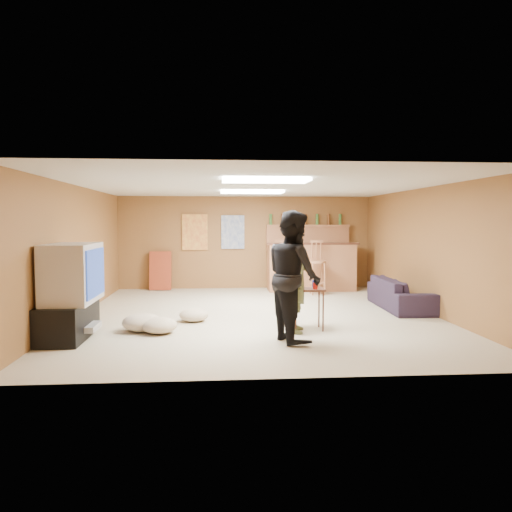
{
  "coord_description": "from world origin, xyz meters",
  "views": [
    {
      "loc": [
        -0.68,
        -8.44,
        1.6
      ],
      "look_at": [
        0.0,
        0.2,
        1.0
      ],
      "focal_mm": 35.0,
      "sensor_mm": 36.0,
      "label": 1
    }
  ],
  "objects": [
    {
      "name": "cushion_mid",
      "position": [
        -1.06,
        -0.48,
        0.1
      ],
      "size": [
        0.55,
        0.55,
        0.21
      ],
      "primitive_type": "ellipsoid",
      "rotation": [
        0.0,
        0.0,
        -0.21
      ],
      "color": "tan",
      "rests_on": "ground"
    },
    {
      "name": "dvd_box",
      "position": [
        -2.5,
        -1.5,
        0.15
      ],
      "size": [
        0.35,
        0.5,
        0.08
      ],
      "primitive_type": "cube",
      "color": "#B2B2B7",
      "rests_on": "tv_stand"
    },
    {
      "name": "ground",
      "position": [
        0.0,
        0.0,
        0.0
      ],
      "size": [
        7.0,
        7.0,
        0.0
      ],
      "primitive_type": "plane",
      "color": "tan",
      "rests_on": "ground"
    },
    {
      "name": "bar_stool_right",
      "position": [
        1.52,
        2.31,
        0.54
      ],
      "size": [
        0.35,
        0.35,
        1.07
      ],
      "primitive_type": null,
      "rotation": [
        0.0,
        0.0,
        0.02
      ],
      "color": "#985B37",
      "rests_on": "ground"
    },
    {
      "name": "bar_stool_left",
      "position": [
        0.77,
        2.61,
        0.6
      ],
      "size": [
        0.45,
        0.45,
        1.21
      ],
      "primitive_type": null,
      "rotation": [
        0.0,
        0.0,
        0.19
      ],
      "color": "#985B37",
      "rests_on": "ground"
    },
    {
      "name": "folding_chair_stack",
      "position": [
        -2.0,
        3.3,
        0.45
      ],
      "size": [
        0.5,
        0.26,
        0.91
      ],
      "primitive_type": "cube",
      "rotation": [
        -0.14,
        0.0,
        0.0
      ],
      "color": "maroon",
      "rests_on": "ground"
    },
    {
      "name": "bar_shelf",
      "position": [
        1.5,
        3.4,
        1.5
      ],
      "size": [
        2.0,
        0.18,
        0.05
      ],
      "primitive_type": "cube",
      "color": "#985B37",
      "rests_on": "bar_backing"
    },
    {
      "name": "bottle_row",
      "position": [
        1.44,
        3.38,
        1.65
      ],
      "size": [
        1.76,
        0.08,
        0.26
      ],
      "primitive_type": null,
      "color": "#3F7233",
      "rests_on": "bar_shelf"
    },
    {
      "name": "sofa",
      "position": [
        2.7,
        0.42,
        0.28
      ],
      "size": [
        0.81,
        1.93,
        0.56
      ],
      "primitive_type": "imported",
      "rotation": [
        0.0,
        0.0,
        1.54
      ],
      "color": "black",
      "rests_on": "ground"
    },
    {
      "name": "poster_right",
      "position": [
        -0.3,
        3.46,
        1.35
      ],
      "size": [
        0.55,
        0.03,
        0.8
      ],
      "primitive_type": "cube",
      "color": "#334C99",
      "rests_on": "wall_back"
    },
    {
      "name": "tray_table",
      "position": [
        0.66,
        -1.22,
        0.31
      ],
      "size": [
        0.49,
        0.4,
        0.62
      ],
      "primitive_type": "cube",
      "rotation": [
        0.0,
        0.0,
        -0.05
      ],
      "color": "#432215",
      "rests_on": "ground"
    },
    {
      "name": "tv_body",
      "position": [
        -2.65,
        -1.5,
        0.9
      ],
      "size": [
        0.6,
        1.1,
        0.8
      ],
      "primitive_type": "cube",
      "color": "#B2B2B7",
      "rests_on": "tv_stand"
    },
    {
      "name": "cushion_far",
      "position": [
        -1.51,
        -1.3,
        0.11
      ],
      "size": [
        0.61,
        0.61,
        0.23
      ],
      "primitive_type": "ellipsoid",
      "rotation": [
        0.0,
        0.0,
        -0.24
      ],
      "color": "tan",
      "rests_on": "ground"
    },
    {
      "name": "wall_back",
      "position": [
        0.0,
        3.5,
        1.1
      ],
      "size": [
        6.0,
        0.02,
        2.2
      ],
      "primitive_type": "cube",
      "color": "brown",
      "rests_on": "ground"
    },
    {
      "name": "tv_screen",
      "position": [
        -2.34,
        -1.5,
        0.9
      ],
      "size": [
        0.02,
        0.95,
        0.65
      ],
      "primitive_type": "cube",
      "color": "navy",
      "rests_on": "tv_body"
    },
    {
      "name": "bar_counter",
      "position": [
        1.5,
        2.95,
        0.55
      ],
      "size": [
        2.0,
        0.6,
        1.1
      ],
      "primitive_type": "cube",
      "color": "#985B37",
      "rests_on": "ground"
    },
    {
      "name": "person_olive",
      "position": [
        0.46,
        -1.35,
        0.8
      ],
      "size": [
        0.46,
        0.63,
        1.6
      ],
      "primitive_type": "imported",
      "rotation": [
        0.0,
        0.0,
        1.44
      ],
      "color": "#5A6239",
      "rests_on": "ground"
    },
    {
      "name": "tv_stand",
      "position": [
        -2.72,
        -1.5,
        0.25
      ],
      "size": [
        0.55,
        1.3,
        0.5
      ],
      "primitive_type": "cube",
      "color": "black",
      "rests_on": "ground"
    },
    {
      "name": "bar_backing",
      "position": [
        1.5,
        3.42,
        1.2
      ],
      "size": [
        2.0,
        0.14,
        0.6
      ],
      "primitive_type": "cube",
      "color": "#985B37",
      "rests_on": "bar_counter"
    },
    {
      "name": "bar_lip",
      "position": [
        1.5,
        2.7,
        1.1
      ],
      "size": [
        2.1,
        0.12,
        0.05
      ],
      "primitive_type": "cube",
      "color": "#432215",
      "rests_on": "bar_counter"
    },
    {
      "name": "wall_right",
      "position": [
        3.0,
        0.0,
        1.1
      ],
      "size": [
        0.02,
        7.0,
        2.2
      ],
      "primitive_type": "cube",
      "color": "brown",
      "rests_on": "ground"
    },
    {
      "name": "cup_blue",
      "position": [
        0.78,
        -1.11,
        0.67
      ],
      "size": [
        0.08,
        0.08,
        0.11
      ],
      "primitive_type": "cylinder",
      "rotation": [
        0.0,
        0.0,
        -0.05
      ],
      "color": "navy",
      "rests_on": "tray_table"
    },
    {
      "name": "cup_red_far",
      "position": [
        0.75,
        -1.33,
        0.67
      ],
      "size": [
        0.08,
        0.08,
        0.1
      ],
      "primitive_type": "cylinder",
      "rotation": [
        0.0,
        0.0,
        -0.09
      ],
      "color": "red",
      "rests_on": "tray_table"
    },
    {
      "name": "wall_front",
      "position": [
        0.0,
        -3.5,
        1.1
      ],
      "size": [
        6.0,
        0.02,
        2.2
      ],
      "primitive_type": "cube",
      "color": "brown",
      "rests_on": "ground"
    },
    {
      "name": "ceiling",
      "position": [
        0.0,
        0.0,
        2.2
      ],
      "size": [
        6.0,
        7.0,
        0.02
      ],
      "primitive_type": "cube",
      "color": "silver",
      "rests_on": "ground"
    },
    {
      "name": "cup_red_near",
      "position": [
        0.52,
        -1.16,
        0.67
      ],
      "size": [
        0.1,
        0.1,
        0.11
      ],
      "primitive_type": "cylinder",
      "rotation": [
        0.0,
        0.0,
        -0.25
      ],
      "color": "red",
      "rests_on": "tray_table"
    },
    {
      "name": "wall_left",
      "position": [
        -3.0,
        0.0,
        1.1
      ],
      "size": [
        0.02,
        7.0,
        2.2
      ],
      "primitive_type": "cube",
      "color": "brown",
      "rests_on": "ground"
    },
    {
      "name": "cushion_near_tv",
      "position": [
        -1.78,
        -1.13,
        0.13
      ],
      "size": [
        0.7,
        0.7,
        0.26
      ],
      "primitive_type": "ellipsoid",
      "rotation": [
        0.0,
        0.0,
        -0.26
      ],
      "color": "tan",
      "rests_on": "ground"
    },
    {
      "name": "ceiling_panel_back",
      "position": [
        0.0,
        1.2,
        2.17
      ],
      "size": [
        1.2,
        0.6,
        0.04
      ],
      "primitive_type": "cube",
      "color": "white",
      "rests_on": "ceiling"
    },
    {
      "name": "ceiling_panel_front",
      "position": [
        0.0,
        -1.5,
        2.17
      ],
      "size": [
        1.2,
        0.6,
        0.04
      ],
      "primitive_type": "cube",
      "color": "white",
      "rests_on": "ceiling"
    },
    {
      "name": "person_black",
      "position": [
        0.34,
        -1.87,
        0.88
      ],
      "size": [
        0.85,
        0.99,
        1.75
      ],
      "primitive_type": "imported",
      "rotation": [
        0.0,
        0.0,
        1.82
      ],
      "color": "black",
      "rests_on": "ground"
    },
    {
      "name": "poster_left",
      "position": [
        -1.2,
        3.46,
        1.35
      ],
      "size": [
        0.6,
        0.03,
        0.85
      ],
      "primitive_type": "cube",
      "color": "#BF3F26",
      "rests_on": "wall_back"
    }
  ]
}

